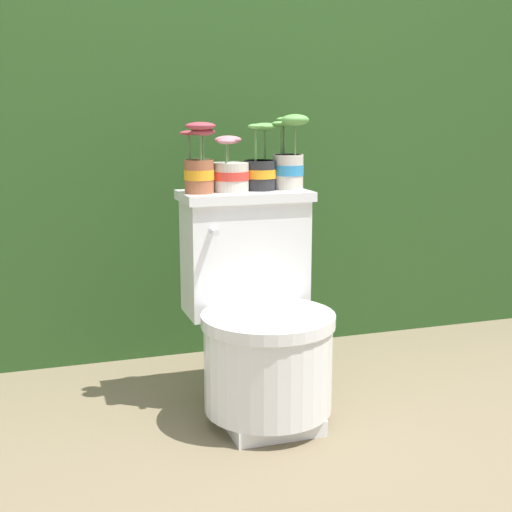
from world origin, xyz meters
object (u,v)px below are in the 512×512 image
at_px(potted_plant_middle, 260,169).
at_px(potted_plant_left, 199,165).
at_px(potted_plant_midleft, 230,172).
at_px(toilet, 259,320).
at_px(potted_plant_midright, 288,162).

bearing_deg(potted_plant_middle, potted_plant_left, -171.83).
bearing_deg(potted_plant_midleft, toilet, -73.32).
distance_m(toilet, potted_plant_middle, 0.49).
relative_size(potted_plant_midleft, potted_plant_middle, 0.81).
bearing_deg(toilet, potted_plant_middle, 70.05).
bearing_deg(potted_plant_midleft, potted_plant_left, -167.00).
bearing_deg(potted_plant_midright, toilet, -135.20).
distance_m(toilet, potted_plant_midleft, 0.48).
distance_m(potted_plant_middle, potted_plant_midright, 0.10).
bearing_deg(potted_plant_left, potted_plant_midright, 4.08).
distance_m(potted_plant_midleft, potted_plant_midright, 0.20).
height_order(potted_plant_left, potted_plant_midright, potted_plant_midright).
height_order(toilet, potted_plant_midright, potted_plant_midright).
bearing_deg(toilet, potted_plant_midleft, 106.68).
xyz_separation_m(potted_plant_middle, potted_plant_midright, (0.09, -0.01, 0.02)).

